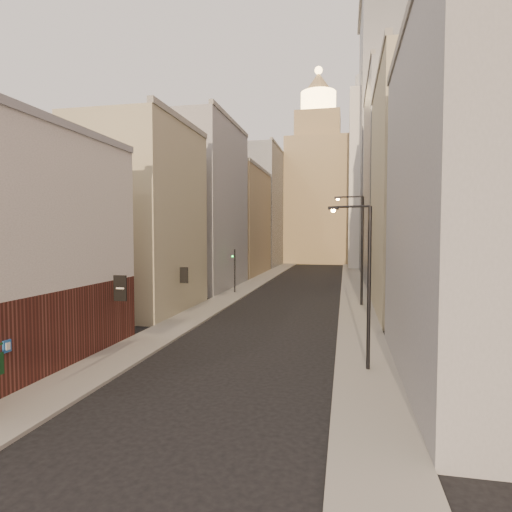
# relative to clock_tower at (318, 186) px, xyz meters

# --- Properties ---
(sidewalk_left) EXTENTS (3.00, 140.00, 0.15)m
(sidewalk_left) POSITION_rel_clock_tower_xyz_m (-5.50, -37.00, -17.56)
(sidewalk_left) COLOR gray
(sidewalk_left) RESTS_ON ground
(sidewalk_right) EXTENTS (3.00, 140.00, 0.15)m
(sidewalk_right) POSITION_rel_clock_tower_xyz_m (7.50, -37.00, -17.56)
(sidewalk_right) COLOR gray
(sidewalk_right) RESTS_ON ground
(left_bldg_beige) EXTENTS (8.00, 12.00, 16.00)m
(left_bldg_beige) POSITION_rel_clock_tower_xyz_m (-11.00, -66.00, -9.63)
(left_bldg_beige) COLOR tan
(left_bldg_beige) RESTS_ON ground
(left_bldg_grey) EXTENTS (8.00, 16.00, 20.00)m
(left_bldg_grey) POSITION_rel_clock_tower_xyz_m (-11.00, -50.00, -7.63)
(left_bldg_grey) COLOR gray
(left_bldg_grey) RESTS_ON ground
(left_bldg_tan) EXTENTS (8.00, 18.00, 17.00)m
(left_bldg_tan) POSITION_rel_clock_tower_xyz_m (-11.00, -32.00, -9.13)
(left_bldg_tan) COLOR #957E57
(left_bldg_tan) RESTS_ON ground
(left_bldg_wingrid) EXTENTS (8.00, 20.00, 24.00)m
(left_bldg_wingrid) POSITION_rel_clock_tower_xyz_m (-11.00, -12.00, -5.63)
(left_bldg_wingrid) COLOR gray
(left_bldg_wingrid) RESTS_ON ground
(right_bldg_grey) EXTENTS (8.00, 16.00, 16.00)m
(right_bldg_grey) POSITION_rel_clock_tower_xyz_m (13.00, -80.00, -9.63)
(right_bldg_grey) COLOR gray
(right_bldg_grey) RESTS_ON ground
(right_bldg_beige) EXTENTS (8.00, 16.00, 20.00)m
(right_bldg_beige) POSITION_rel_clock_tower_xyz_m (13.00, -62.00, -7.63)
(right_bldg_beige) COLOR tan
(right_bldg_beige) RESTS_ON ground
(right_bldg_wingrid) EXTENTS (8.00, 20.00, 26.00)m
(right_bldg_wingrid) POSITION_rel_clock_tower_xyz_m (13.00, -42.00, -4.63)
(right_bldg_wingrid) COLOR gray
(right_bldg_wingrid) RESTS_ON ground
(highrise) EXTENTS (21.00, 23.00, 51.20)m
(highrise) POSITION_rel_clock_tower_xyz_m (19.00, -14.00, 8.02)
(highrise) COLOR gray
(highrise) RESTS_ON ground
(clock_tower) EXTENTS (14.00, 14.00, 44.90)m
(clock_tower) POSITION_rel_clock_tower_xyz_m (0.00, 0.00, 0.00)
(clock_tower) COLOR #957E57
(clock_tower) RESTS_ON ground
(white_tower) EXTENTS (8.00, 8.00, 41.50)m
(white_tower) POSITION_rel_clock_tower_xyz_m (11.00, -14.00, 0.97)
(white_tower) COLOR silver
(white_tower) RESTS_ON ground
(streetlamp_near) EXTENTS (2.10, 0.63, 8.14)m
(streetlamp_near) POSITION_rel_clock_tower_xyz_m (7.39, -79.16, -12.99)
(streetlamp_near) COLOR black
(streetlamp_near) RESTS_ON ground
(streetlamp_mid) EXTENTS (2.68, 0.43, 10.21)m
(streetlamp_mid) POSITION_rel_clock_tower_xyz_m (7.71, -59.99, -11.80)
(streetlamp_mid) COLOR black
(streetlamp_mid) RESTS_ON ground
(traffic_light_left) EXTENTS (0.56, 0.46, 5.00)m
(traffic_light_left) POSITION_rel_clock_tower_xyz_m (-5.71, -54.13, -14.20)
(traffic_light_left) COLOR black
(traffic_light_left) RESTS_ON ground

